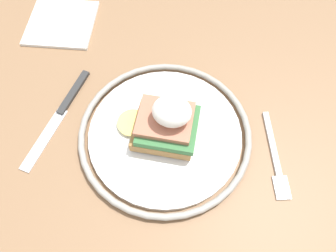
{
  "coord_description": "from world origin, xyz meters",
  "views": [
    {
      "loc": [
        -0.05,
        0.26,
        1.22
      ],
      "look_at": [
        -0.0,
        0.03,
        0.78
      ],
      "focal_mm": 35.0,
      "sensor_mm": 36.0,
      "label": 1
    }
  ],
  "objects_px": {
    "plate": "(168,134)",
    "napkin": "(61,23)",
    "fork": "(275,158)",
    "sandwich": "(168,122)",
    "knife": "(63,110)"
  },
  "relations": [
    {
      "from": "plate",
      "to": "knife",
      "type": "xyz_separation_m",
      "value": [
        0.18,
        -0.02,
        -0.01
      ]
    },
    {
      "from": "sandwich",
      "to": "knife",
      "type": "height_order",
      "value": "sandwich"
    },
    {
      "from": "sandwich",
      "to": "fork",
      "type": "relative_size",
      "value": 0.88
    },
    {
      "from": "napkin",
      "to": "sandwich",
      "type": "bearing_deg",
      "value": 140.89
    },
    {
      "from": "sandwich",
      "to": "knife",
      "type": "distance_m",
      "value": 0.19
    },
    {
      "from": "fork",
      "to": "napkin",
      "type": "bearing_deg",
      "value": -26.84
    },
    {
      "from": "plate",
      "to": "napkin",
      "type": "bearing_deg",
      "value": -39.23
    },
    {
      "from": "plate",
      "to": "fork",
      "type": "bearing_deg",
      "value": 177.16
    },
    {
      "from": "napkin",
      "to": "fork",
      "type": "bearing_deg",
      "value": 153.16
    },
    {
      "from": "sandwich",
      "to": "napkin",
      "type": "xyz_separation_m",
      "value": [
        0.25,
        -0.2,
        -0.04
      ]
    },
    {
      "from": "sandwich",
      "to": "napkin",
      "type": "relative_size",
      "value": 1.02
    },
    {
      "from": "plate",
      "to": "sandwich",
      "type": "bearing_deg",
      "value": -75.74
    },
    {
      "from": "fork",
      "to": "knife",
      "type": "bearing_deg",
      "value": -3.85
    },
    {
      "from": "plate",
      "to": "napkin",
      "type": "distance_m",
      "value": 0.32
    },
    {
      "from": "plate",
      "to": "sandwich",
      "type": "relative_size",
      "value": 2.12
    }
  ]
}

